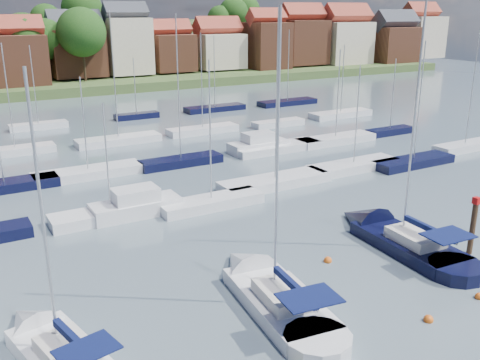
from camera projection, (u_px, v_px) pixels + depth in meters
ground at (122, 151)px, 61.31m from camera, size 260.00×260.00×0.00m
sailboat_left at (53, 349)px, 25.02m from camera, size 5.01×11.07×14.61m
sailboat_centre at (265, 289)px, 30.39m from camera, size 4.81×12.98×17.17m
sailboat_navy at (390, 236)px, 37.49m from camera, size 4.25×13.13×17.86m
timber_piling at (471, 240)px, 35.34m from camera, size 0.40×0.40×6.22m
buoy_d at (428, 321)px, 27.88m from camera, size 0.51×0.51×0.51m
buoy_e at (328, 262)px, 34.43m from camera, size 0.53×0.53×0.53m
buoy_f at (479, 298)px, 30.08m from camera, size 0.47×0.47×0.47m
marina_field at (153, 155)px, 58.07m from camera, size 79.62×41.41×15.93m
far_shore_town at (16, 54)px, 137.54m from camera, size 212.46×90.00×22.27m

